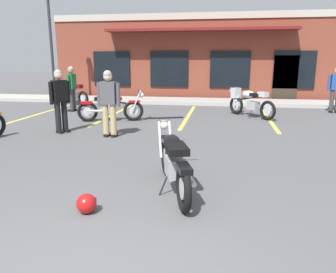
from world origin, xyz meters
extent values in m
plane|color=#515154|center=(0.00, 4.10, 0.00)|extent=(80.00, 80.00, 0.00)
cube|color=#A8A59E|center=(0.00, 12.75, 0.07)|extent=(22.00, 1.80, 0.14)
cube|color=brown|center=(0.00, 16.66, 2.01)|extent=(14.42, 5.44, 4.02)
cube|color=#B2AD9E|center=(0.00, 13.91, 3.87)|extent=(14.42, 0.06, 0.30)
cube|color=black|center=(-4.33, 13.90, 1.45)|extent=(1.85, 0.06, 1.70)
cube|color=black|center=(-1.44, 13.90, 1.45)|extent=(1.85, 0.06, 1.70)
cube|color=black|center=(1.44, 13.90, 1.45)|extent=(1.85, 0.06, 1.70)
cube|color=black|center=(4.33, 13.90, 1.45)|extent=(1.85, 0.06, 1.70)
cube|color=#33281E|center=(3.97, 13.90, 1.05)|extent=(1.10, 0.06, 2.10)
cube|color=maroon|center=(0.00, 13.49, 3.22)|extent=(8.65, 0.90, 0.12)
cube|color=#DBCC4C|center=(-5.38, 9.15, 0.00)|extent=(0.12, 4.80, 0.01)
cube|color=#DBCC4C|center=(-2.69, 9.15, 0.00)|extent=(0.12, 4.80, 0.01)
cube|color=#DBCC4C|center=(0.00, 9.15, 0.00)|extent=(0.12, 4.80, 0.01)
cube|color=#DBCC4C|center=(2.69, 9.15, 0.00)|extent=(0.12, 4.80, 0.01)
torus|color=black|center=(0.70, 1.81, 0.32)|extent=(0.30, 0.64, 0.64)
cylinder|color=#B7B7BC|center=(0.70, 1.81, 0.32)|extent=(0.15, 0.29, 0.29)
torus|color=black|center=(0.24, 3.18, 0.32)|extent=(0.30, 0.64, 0.64)
cylinder|color=#B7B7BC|center=(0.24, 3.18, 0.32)|extent=(0.15, 0.29, 0.29)
cylinder|color=silver|center=(0.12, 3.24, 0.64)|extent=(0.15, 0.32, 0.66)
cylinder|color=silver|center=(0.30, 3.30, 0.64)|extent=(0.15, 0.32, 0.66)
cylinder|color=black|center=(0.18, 3.35, 0.96)|extent=(0.64, 0.24, 0.03)
sphere|color=silver|center=(0.16, 3.42, 0.82)|extent=(0.22, 0.22, 0.17)
cube|color=black|center=(0.23, 3.21, 0.62)|extent=(0.25, 0.39, 0.06)
cube|color=#9E9EA3|center=(0.50, 2.42, 0.40)|extent=(0.36, 0.46, 0.28)
cylinder|color=silver|center=(0.75, 2.11, 0.36)|extent=(0.24, 0.54, 0.07)
cylinder|color=black|center=(0.43, 2.61, 0.64)|extent=(0.36, 0.91, 0.26)
ellipsoid|color=black|center=(0.43, 2.63, 0.72)|extent=(0.40, 0.54, 0.22)
cube|color=black|center=(0.54, 2.29, 0.72)|extent=(0.43, 0.58, 0.10)
cube|color=black|center=(0.71, 1.79, 0.60)|extent=(0.27, 0.39, 0.08)
cylinder|color=black|center=(0.35, 2.29, 0.14)|extent=(0.14, 0.07, 0.29)
torus|color=black|center=(2.61, 8.78, 0.32)|extent=(0.50, 0.55, 0.64)
cylinder|color=#B7B7BC|center=(2.61, 8.78, 0.32)|extent=(0.24, 0.26, 0.29)
torus|color=black|center=(1.65, 9.86, 0.32)|extent=(0.50, 0.55, 0.64)
cylinder|color=#B7B7BC|center=(1.65, 9.86, 0.32)|extent=(0.24, 0.26, 0.29)
cylinder|color=silver|center=(1.52, 9.87, 0.64)|extent=(0.25, 0.27, 0.66)
cylinder|color=silver|center=(1.65, 9.99, 0.64)|extent=(0.25, 0.27, 0.66)
cylinder|color=black|center=(1.53, 9.99, 0.96)|extent=(0.52, 0.46, 0.03)
sphere|color=silver|center=(1.48, 10.05, 0.82)|extent=(0.24, 0.24, 0.17)
cube|color=silver|center=(1.63, 9.89, 0.62)|extent=(0.34, 0.36, 0.06)
cube|color=#9E9EA3|center=(2.18, 9.26, 0.40)|extent=(0.44, 0.46, 0.28)
cylinder|color=silver|center=(2.53, 9.08, 0.36)|extent=(0.42, 0.46, 0.07)
cylinder|color=black|center=(2.05, 9.41, 0.64)|extent=(0.67, 0.74, 0.26)
ellipsoid|color=silver|center=(2.02, 9.44, 0.76)|extent=(0.57, 0.59, 0.26)
cube|color=silver|center=(1.62, 9.90, 0.76)|extent=(0.37, 0.37, 0.36)
cube|color=black|center=(2.25, 9.18, 0.78)|extent=(0.44, 0.46, 0.10)
cube|color=silver|center=(2.45, 8.96, 0.82)|extent=(0.36, 0.37, 0.16)
cylinder|color=black|center=(2.09, 9.09, 0.14)|extent=(0.12, 0.11, 0.29)
torus|color=black|center=(-3.03, 7.61, 0.32)|extent=(0.64, 0.27, 0.64)
cylinder|color=#B7B7BC|center=(-3.03, 7.61, 0.32)|extent=(0.29, 0.13, 0.29)
torus|color=black|center=(-1.65, 7.99, 0.32)|extent=(0.64, 0.27, 0.64)
cylinder|color=#B7B7BC|center=(-1.65, 7.99, 0.32)|extent=(0.29, 0.13, 0.29)
cylinder|color=silver|center=(-1.57, 8.11, 0.64)|extent=(0.32, 0.13, 0.66)
cylinder|color=silver|center=(-1.52, 7.93, 0.64)|extent=(0.32, 0.13, 0.66)
cylinder|color=black|center=(-1.47, 8.04, 0.96)|extent=(0.21, 0.64, 0.03)
sphere|color=silver|center=(-1.39, 8.06, 0.82)|extent=(0.21, 0.21, 0.17)
cube|color=#B70F14|center=(-1.61, 8.00, 0.62)|extent=(0.38, 0.23, 0.06)
cube|color=#9E9EA3|center=(-2.42, 7.78, 0.40)|extent=(0.45, 0.34, 0.28)
cylinder|color=silver|center=(-2.74, 7.55, 0.36)|extent=(0.55, 0.21, 0.07)
cylinder|color=black|center=(-2.22, 7.83, 0.64)|extent=(0.92, 0.31, 0.26)
ellipsoid|color=#B70F14|center=(-2.20, 7.84, 0.72)|extent=(0.53, 0.38, 0.22)
cube|color=black|center=(-2.55, 7.74, 0.72)|extent=(0.58, 0.41, 0.10)
cube|color=#B70F14|center=(-3.05, 7.61, 0.60)|extent=(0.39, 0.25, 0.08)
cylinder|color=black|center=(-2.53, 7.94, 0.14)|extent=(0.06, 0.14, 0.29)
torus|color=black|center=(-4.59, 10.86, 0.32)|extent=(0.61, 0.39, 0.64)
cylinder|color=#B7B7BC|center=(-4.59, 10.86, 0.32)|extent=(0.28, 0.19, 0.29)
torus|color=black|center=(-5.86, 11.54, 0.32)|extent=(0.61, 0.39, 0.64)
cylinder|color=#B7B7BC|center=(-5.86, 11.54, 0.32)|extent=(0.28, 0.19, 0.29)
cylinder|color=silver|center=(-5.99, 11.51, 0.64)|extent=(0.31, 0.19, 0.66)
cylinder|color=silver|center=(-5.90, 11.66, 0.64)|extent=(0.31, 0.19, 0.66)
cylinder|color=black|center=(-6.01, 11.62, 0.96)|extent=(0.34, 0.60, 0.03)
sphere|color=silver|center=(-6.08, 11.66, 0.82)|extent=(0.23, 0.23, 0.17)
cube|color=maroon|center=(-5.89, 11.56, 0.62)|extent=(0.38, 0.29, 0.06)
cube|color=#9E9EA3|center=(-5.15, 11.16, 0.40)|extent=(0.47, 0.40, 0.28)
cylinder|color=silver|center=(-4.76, 11.11, 0.36)|extent=(0.52, 0.32, 0.07)
cylinder|color=black|center=(-5.33, 11.25, 0.64)|extent=(0.86, 0.50, 0.26)
ellipsoid|color=maroon|center=(-5.36, 11.27, 0.76)|extent=(0.60, 0.51, 0.26)
cube|color=maroon|center=(-5.90, 11.56, 0.76)|extent=(0.34, 0.36, 0.36)
cube|color=black|center=(-5.06, 11.11, 0.78)|extent=(0.47, 0.40, 0.10)
cube|color=maroon|center=(-4.80, 10.97, 0.82)|extent=(0.38, 0.33, 0.16)
cylinder|color=black|center=(-5.17, 10.97, 0.14)|extent=(0.08, 0.13, 0.29)
cube|color=black|center=(-3.01, 6.07, 0.04)|extent=(0.26, 0.21, 0.08)
cube|color=black|center=(-3.11, 5.90, 0.04)|extent=(0.26, 0.21, 0.08)
cylinder|color=black|center=(-3.04, 6.09, 0.46)|extent=(0.21, 0.21, 0.80)
cylinder|color=black|center=(-3.15, 5.92, 0.46)|extent=(0.21, 0.21, 0.80)
cube|color=black|center=(-3.09, 6.00, 1.12)|extent=(0.38, 0.44, 0.56)
cylinder|color=black|center=(-2.96, 6.22, 1.08)|extent=(0.14, 0.14, 0.58)
cylinder|color=black|center=(-3.22, 5.79, 1.08)|extent=(0.14, 0.14, 0.58)
sphere|color=tan|center=(-3.09, 6.00, 1.52)|extent=(0.30, 0.30, 0.22)
sphere|color=gray|center=(-3.10, 6.01, 1.57)|extent=(0.29, 0.29, 0.21)
cube|color=black|center=(-4.48, 9.45, 0.04)|extent=(0.24, 0.10, 0.08)
cube|color=black|center=(-4.48, 9.65, 0.04)|extent=(0.24, 0.10, 0.08)
cylinder|color=#38383D|center=(-4.44, 9.45, 0.46)|extent=(0.15, 0.15, 0.80)
cylinder|color=#38383D|center=(-4.44, 9.65, 0.46)|extent=(0.15, 0.15, 0.80)
cube|color=#1E6633|center=(-4.44, 9.55, 1.12)|extent=(0.23, 0.38, 0.56)
cylinder|color=#1E6633|center=(-4.44, 9.30, 1.08)|extent=(0.10, 0.10, 0.58)
cylinder|color=#1E6633|center=(-4.44, 9.80, 1.08)|extent=(0.10, 0.10, 0.58)
sphere|color=#A07556|center=(-4.44, 9.55, 1.52)|extent=(0.22, 0.22, 0.22)
sphere|color=gray|center=(-4.43, 9.55, 1.57)|extent=(0.21, 0.21, 0.21)
cube|color=black|center=(-1.74, 5.76, 0.04)|extent=(0.10, 0.24, 0.08)
cube|color=black|center=(-1.54, 5.75, 0.04)|extent=(0.10, 0.24, 0.08)
cylinder|color=tan|center=(-1.74, 5.72, 0.46)|extent=(0.15, 0.15, 0.80)
cylinder|color=tan|center=(-1.54, 5.71, 0.46)|extent=(0.15, 0.15, 0.80)
cube|color=#4C4C51|center=(-1.64, 5.71, 1.12)|extent=(0.38, 0.23, 0.56)
cylinder|color=#4C4C51|center=(-1.89, 5.72, 1.08)|extent=(0.10, 0.10, 0.58)
cylinder|color=#4C4C51|center=(-1.39, 5.71, 1.08)|extent=(0.10, 0.10, 0.58)
sphere|color=beige|center=(-1.64, 5.71, 1.52)|extent=(0.22, 0.22, 0.22)
sphere|color=gray|center=(-1.65, 5.70, 1.57)|extent=(0.21, 0.21, 0.21)
cube|color=black|center=(5.13, 10.77, 0.04)|extent=(0.11, 0.24, 0.08)
cylinder|color=#38383D|center=(5.13, 10.81, 0.46)|extent=(0.15, 0.15, 0.80)
cylinder|color=#23478C|center=(4.98, 10.81, 1.08)|extent=(0.10, 0.10, 0.58)
sphere|color=#B71414|center=(-0.53, 1.57, 0.13)|extent=(0.26, 0.26, 0.26)
cube|color=black|center=(-0.53, 1.67, 0.12)|extent=(0.18, 0.03, 0.09)
cylinder|color=#2D2D33|center=(-6.26, 11.65, 2.59)|extent=(0.12, 0.12, 5.18)
camera|label=1|loc=(1.16, -2.15, 1.95)|focal=35.33mm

